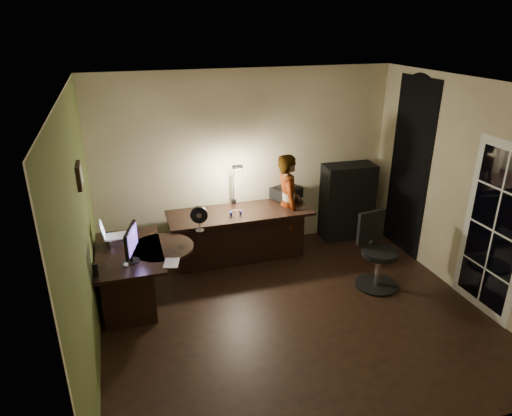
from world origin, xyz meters
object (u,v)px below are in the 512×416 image
object	(u,v)px
monitor	(130,250)
person	(288,205)
cabinet	(347,201)
desk_right	(240,236)
desk_left	(132,278)
office_chair	(380,253)

from	to	relation	value
monitor	person	size ratio (longest dim) A/B	0.30
monitor	cabinet	bearing A→B (deg)	35.35
desk_right	monitor	distance (m)	1.90
desk_right	person	xyz separation A→B (m)	(0.75, 0.05, 0.38)
desk_right	cabinet	world-z (taller)	cabinet
desk_left	person	size ratio (longest dim) A/B	0.83
desk_right	desk_left	bearing A→B (deg)	-156.21
desk_right	cabinet	distance (m)	1.89
cabinet	monitor	xyz separation A→B (m)	(-3.42, -1.22, 0.27)
desk_left	monitor	bearing A→B (deg)	-84.91
desk_right	office_chair	distance (m)	1.99
cabinet	monitor	bearing A→B (deg)	-157.61
desk_left	desk_right	world-z (taller)	desk_right
cabinet	person	distance (m)	1.14
cabinet	person	world-z (taller)	person
desk_left	office_chair	size ratio (longest dim) A/B	1.27
desk_right	office_chair	world-z (taller)	office_chair
desk_right	monitor	world-z (taller)	monitor
cabinet	office_chair	xyz separation A→B (m)	(-0.31, -1.52, -0.11)
cabinet	person	size ratio (longest dim) A/B	0.79
desk_right	monitor	bearing A→B (deg)	-148.36
monitor	office_chair	bearing A→B (deg)	10.22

